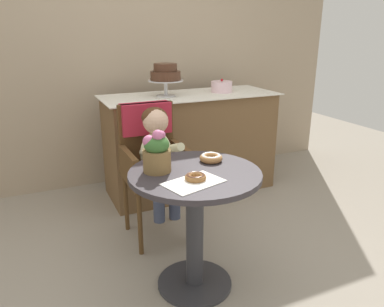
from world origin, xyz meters
The scene contains 12 objects.
ground_plane centered at (0.00, 0.00, 0.00)m, with size 8.00×8.00×0.00m, color gray.
back_wall centered at (0.00, 1.85, 1.35)m, with size 4.80×0.10×2.70m, color tan.
cafe_table centered at (0.00, 0.00, 0.51)m, with size 0.72×0.72×0.72m.
wicker_chair centered at (-0.02, 0.72, 0.64)m, with size 0.42×0.45×0.95m.
seated_child centered at (-0.02, 0.56, 0.68)m, with size 0.27×0.32×0.73m.
paper_napkin centered at (-0.07, -0.14, 0.72)m, with size 0.29×0.18×0.00m, color white.
donut_front centered at (0.15, 0.11, 0.74)m, with size 0.13×0.13×0.04m.
donut_mid centered at (-0.05, -0.11, 0.74)m, with size 0.11×0.11×0.03m.
flower_vase centered at (-0.18, 0.09, 0.83)m, with size 0.15×0.15×0.24m.
display_counter centered at (0.55, 1.30, 0.45)m, with size 1.56×0.62×0.90m.
tiered_cake_stand centered at (0.32, 1.30, 1.08)m, with size 0.30×0.30×0.28m.
round_layer_cake centered at (0.87, 1.31, 0.95)m, with size 0.19×0.19×0.12m.
Camera 1 is at (-0.78, -1.70, 1.45)m, focal length 34.92 mm.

